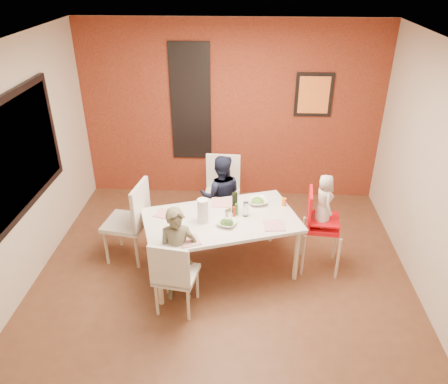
# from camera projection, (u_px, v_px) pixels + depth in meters

# --- Properties ---
(ground) EXTENTS (4.50, 4.50, 0.00)m
(ground) POSITION_uv_depth(u_px,v_px,m) (223.00, 281.00, 5.23)
(ground) COLOR brown
(ground) RESTS_ON ground
(ceiling) EXTENTS (4.50, 4.50, 0.02)m
(ceiling) POSITION_uv_depth(u_px,v_px,m) (222.00, 48.00, 3.93)
(ceiling) COLOR white
(ceiling) RESTS_ON wall_back
(wall_back) EXTENTS (4.50, 0.02, 2.70)m
(wall_back) POSITION_uv_depth(u_px,v_px,m) (231.00, 112.00, 6.55)
(wall_back) COLOR beige
(wall_back) RESTS_ON ground
(wall_front) EXTENTS (4.50, 0.02, 2.70)m
(wall_front) POSITION_uv_depth(u_px,v_px,m) (201.00, 352.00, 2.61)
(wall_front) COLOR beige
(wall_front) RESTS_ON ground
(wall_left) EXTENTS (0.02, 4.50, 2.70)m
(wall_left) POSITION_uv_depth(u_px,v_px,m) (14.00, 175.00, 4.69)
(wall_left) COLOR beige
(wall_left) RESTS_ON ground
(wall_right) EXTENTS (0.02, 4.50, 2.70)m
(wall_right) POSITION_uv_depth(u_px,v_px,m) (441.00, 186.00, 4.47)
(wall_right) COLOR beige
(wall_right) RESTS_ON ground
(brick_accent_wall) EXTENTS (4.50, 0.02, 2.70)m
(brick_accent_wall) POSITION_uv_depth(u_px,v_px,m) (231.00, 113.00, 6.53)
(brick_accent_wall) COLOR maroon
(brick_accent_wall) RESTS_ON ground
(picture_window_frame) EXTENTS (0.05, 1.70, 1.30)m
(picture_window_frame) POSITION_uv_depth(u_px,v_px,m) (21.00, 151.00, 4.77)
(picture_window_frame) COLOR black
(picture_window_frame) RESTS_ON wall_left
(picture_window_pane) EXTENTS (0.02, 1.55, 1.15)m
(picture_window_pane) POSITION_uv_depth(u_px,v_px,m) (22.00, 151.00, 4.77)
(picture_window_pane) COLOR black
(picture_window_pane) RESTS_ON wall_left
(glassblock_strip) EXTENTS (0.55, 0.03, 1.70)m
(glassblock_strip) POSITION_uv_depth(u_px,v_px,m) (191.00, 103.00, 6.48)
(glassblock_strip) COLOR silver
(glassblock_strip) RESTS_ON wall_back
(glassblock_surround) EXTENTS (0.60, 0.03, 1.76)m
(glassblock_surround) POSITION_uv_depth(u_px,v_px,m) (191.00, 103.00, 6.47)
(glassblock_surround) COLOR black
(glassblock_surround) RESTS_ON wall_back
(art_print_frame) EXTENTS (0.54, 0.03, 0.64)m
(art_print_frame) POSITION_uv_depth(u_px,v_px,m) (314.00, 95.00, 6.32)
(art_print_frame) COLOR black
(art_print_frame) RESTS_ON wall_back
(art_print_canvas) EXTENTS (0.44, 0.01, 0.54)m
(art_print_canvas) POSITION_uv_depth(u_px,v_px,m) (314.00, 95.00, 6.30)
(art_print_canvas) COLOR #FB9737
(art_print_canvas) RESTS_ON wall_back
(dining_table) EXTENTS (1.98, 1.49, 0.73)m
(dining_table) POSITION_uv_depth(u_px,v_px,m) (221.00, 223.00, 5.11)
(dining_table) COLOR silver
(dining_table) RESTS_ON ground
(chair_near) EXTENTS (0.49, 0.49, 0.92)m
(chair_near) POSITION_uv_depth(u_px,v_px,m) (174.00, 274.00, 4.54)
(chair_near) COLOR beige
(chair_near) RESTS_ON ground
(chair_far) EXTENTS (0.49, 0.49, 1.02)m
(chair_far) POSITION_uv_depth(u_px,v_px,m) (222.00, 188.00, 6.09)
(chair_far) COLOR silver
(chair_far) RESTS_ON ground
(chair_left) EXTENTS (0.56, 0.56, 1.06)m
(chair_left) POSITION_uv_depth(u_px,v_px,m) (132.00, 218.00, 5.36)
(chair_left) COLOR silver
(chair_left) RESTS_ON ground
(high_chair) EXTENTS (0.48, 0.48, 1.05)m
(high_chair) POSITION_uv_depth(u_px,v_px,m) (319.00, 223.00, 5.19)
(high_chair) COLOR red
(high_chair) RESTS_ON ground
(child_near) EXTENTS (0.45, 0.33, 1.15)m
(child_near) POSITION_uv_depth(u_px,v_px,m) (178.00, 255.00, 4.73)
(child_near) COLOR brown
(child_near) RESTS_ON ground
(child_far) EXTENTS (0.59, 0.47, 1.17)m
(child_far) POSITION_uv_depth(u_px,v_px,m) (221.00, 196.00, 5.87)
(child_far) COLOR black
(child_far) RESTS_ON ground
(toddler) EXTENTS (0.27, 0.35, 0.64)m
(toddler) POSITION_uv_depth(u_px,v_px,m) (324.00, 201.00, 5.03)
(toddler) COLOR beige
(toddler) RESTS_ON high_chair
(plate_near_left) EXTENTS (0.27, 0.27, 0.01)m
(plate_near_left) POSITION_uv_depth(u_px,v_px,m) (190.00, 241.00, 4.67)
(plate_near_left) COLOR silver
(plate_near_left) RESTS_ON dining_table
(plate_far_mid) EXTENTS (0.24, 0.24, 0.01)m
(plate_far_mid) POSITION_uv_depth(u_px,v_px,m) (221.00, 202.00, 5.40)
(plate_far_mid) COLOR white
(plate_far_mid) RESTS_ON dining_table
(plate_near_right) EXTENTS (0.25, 0.25, 0.01)m
(plate_near_right) POSITION_uv_depth(u_px,v_px,m) (274.00, 225.00, 4.94)
(plate_near_right) COLOR white
(plate_near_right) RESTS_ON dining_table
(plate_far_left) EXTENTS (0.24, 0.24, 0.01)m
(plate_far_left) POSITION_uv_depth(u_px,v_px,m) (164.00, 214.00, 5.16)
(plate_far_left) COLOR white
(plate_far_left) RESTS_ON dining_table
(salad_bowl_a) EXTENTS (0.28, 0.28, 0.05)m
(salad_bowl_a) POSITION_uv_depth(u_px,v_px,m) (227.00, 223.00, 4.95)
(salad_bowl_a) COLOR white
(salad_bowl_a) RESTS_ON dining_table
(salad_bowl_b) EXTENTS (0.28, 0.28, 0.06)m
(salad_bowl_b) POSITION_uv_depth(u_px,v_px,m) (258.00, 201.00, 5.37)
(salad_bowl_b) COLOR white
(salad_bowl_b) RESTS_ON dining_table
(wine_bottle) EXTENTS (0.07, 0.07, 0.26)m
(wine_bottle) POSITION_uv_depth(u_px,v_px,m) (235.00, 203.00, 5.14)
(wine_bottle) COLOR black
(wine_bottle) RESTS_ON dining_table
(wine_glass_a) EXTENTS (0.07, 0.07, 0.21)m
(wine_glass_a) POSITION_uv_depth(u_px,v_px,m) (228.00, 219.00, 4.88)
(wine_glass_a) COLOR white
(wine_glass_a) RESTS_ON dining_table
(wine_glass_b) EXTENTS (0.06, 0.06, 0.18)m
(wine_glass_b) POSITION_uv_depth(u_px,v_px,m) (246.00, 209.00, 5.09)
(wine_glass_b) COLOR silver
(wine_glass_b) RESTS_ON dining_table
(paper_towel_roll) EXTENTS (0.13, 0.13, 0.29)m
(paper_towel_roll) POSITION_uv_depth(u_px,v_px,m) (203.00, 211.00, 4.96)
(paper_towel_roll) COLOR silver
(paper_towel_roll) RESTS_ON dining_table
(condiment_red) EXTENTS (0.03, 0.03, 0.13)m
(condiment_red) POSITION_uv_depth(u_px,v_px,m) (234.00, 212.00, 5.09)
(condiment_red) COLOR red
(condiment_red) RESTS_ON dining_table
(condiment_green) EXTENTS (0.04, 0.04, 0.15)m
(condiment_green) POSITION_uv_depth(u_px,v_px,m) (237.00, 209.00, 5.11)
(condiment_green) COLOR #2C6F25
(condiment_green) RESTS_ON dining_table
(condiment_brown) EXTENTS (0.03, 0.03, 0.13)m
(condiment_brown) POSITION_uv_depth(u_px,v_px,m) (230.00, 212.00, 5.08)
(condiment_brown) COLOR brown
(condiment_brown) RESTS_ON dining_table
(sippy_cup) EXTENTS (0.06, 0.06, 0.10)m
(sippy_cup) POSITION_uv_depth(u_px,v_px,m) (284.00, 202.00, 5.32)
(sippy_cup) COLOR orange
(sippy_cup) RESTS_ON dining_table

